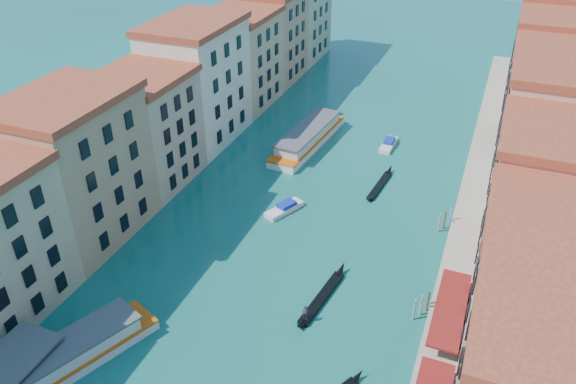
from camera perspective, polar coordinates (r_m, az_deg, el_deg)
name	(u,v)px	position (r m, az deg, el deg)	size (l,w,h in m)	color
left_bank_palazzos	(179,100)	(94.98, -11.04, 9.21)	(12.80, 128.40, 21.00)	#C8B093
right_bank_palazzos	(544,158)	(82.41, 24.61, 3.13)	(12.80, 128.40, 21.00)	#974537
quay	(471,204)	(86.49, 18.07, -1.18)	(4.00, 140.00, 1.00)	#ADA18B
mooring_poles_right	(400,382)	(58.17, 11.32, -18.42)	(1.44, 54.24, 3.20)	brown
vaporetto_near	(62,360)	(63.11, -22.00, -15.55)	(11.94, 20.33, 2.99)	silver
vaporetto_far	(308,137)	(99.41, 2.05, 5.63)	(6.99, 22.29, 3.26)	white
gondola_fore	(322,297)	(66.82, 3.45, -10.56)	(2.75, 12.94, 2.58)	black
gondola_far	(380,184)	(88.51, 9.34, 0.79)	(2.01, 11.72, 1.66)	black
motorboat_mid	(285,208)	(81.35, -0.33, -1.64)	(4.36, 6.50, 1.29)	silver
motorboat_far	(389,144)	(100.59, 10.18, 4.84)	(2.11, 6.24, 1.28)	silver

